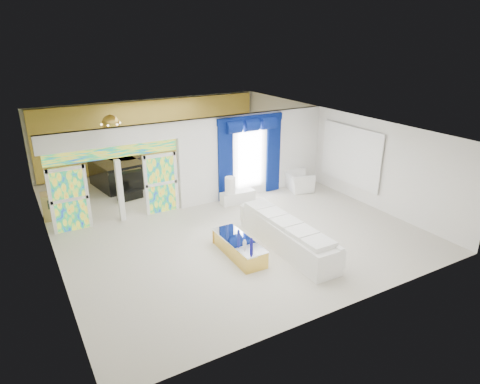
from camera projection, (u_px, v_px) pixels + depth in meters
floor at (214, 213)px, 14.03m from camera, size 12.00×12.00×0.00m
dividing_wall at (254, 154)px, 15.30m from camera, size 5.70×0.18×3.00m
dividing_header at (112, 137)px, 12.55m from camera, size 4.30×0.18×0.55m
stained_panel_left at (70, 199)px, 12.50m from camera, size 0.95×0.04×2.00m
stained_panel_right at (161, 183)px, 13.82m from camera, size 0.95×0.04×2.00m
stained_transom at (113, 152)px, 12.72m from camera, size 4.00×0.05×0.35m
window_pane at (250, 157)px, 15.12m from camera, size 1.00×0.02×2.30m
blue_drape_left at (225, 163)px, 14.65m from camera, size 0.55×0.10×2.80m
blue_drape_right at (273, 155)px, 15.58m from camera, size 0.55×0.10×2.80m
blue_pelmet at (250, 119)px, 14.61m from camera, size 2.60×0.12×0.25m
wall_mirror at (351, 155)px, 14.96m from camera, size 0.04×2.70×1.90m
gold_curtains at (153, 134)px, 18.28m from camera, size 9.70×0.12×2.90m
white_sofa at (287, 236)px, 11.68m from camera, size 0.91×3.80×0.72m
coffee_table at (239, 248)px, 11.35m from camera, size 0.71×1.98×0.44m
console_table at (238, 197)px, 14.84m from camera, size 1.26×0.46×0.41m
table_lamp at (230, 185)px, 14.53m from camera, size 0.36×0.36×0.58m
armchair at (298, 181)px, 15.99m from camera, size 1.16×1.26×0.69m
grand_piano at (118, 174)px, 16.34m from camera, size 1.85×2.24×1.02m
piano_bench at (130, 195)px, 15.17m from camera, size 0.92×0.48×0.29m
tv_console at (52, 206)px, 13.52m from camera, size 0.63×0.58×0.86m
chandelier at (111, 123)px, 14.78m from camera, size 0.60×0.60×0.60m
decanters at (241, 239)px, 11.13m from camera, size 0.21×1.18×0.24m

